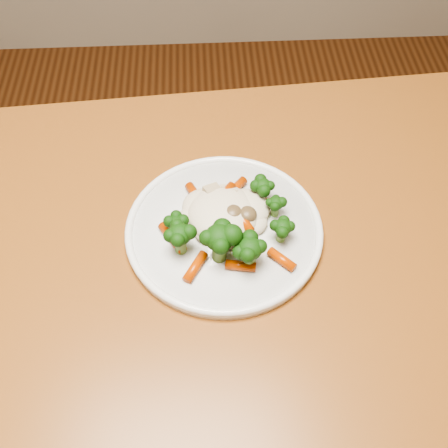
# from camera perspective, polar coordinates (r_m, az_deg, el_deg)

# --- Properties ---
(dining_table) EXTENTS (1.13, 0.80, 0.75)m
(dining_table) POSITION_cam_1_polar(r_m,az_deg,el_deg) (0.78, -7.06, -11.21)
(dining_table) COLOR #965622
(dining_table) RESTS_ON ground
(plate) EXTENTS (0.25, 0.25, 0.01)m
(plate) POSITION_cam_1_polar(r_m,az_deg,el_deg) (0.72, 0.00, -0.71)
(plate) COLOR white
(plate) RESTS_ON dining_table
(meal) EXTENTS (0.17, 0.16, 0.05)m
(meal) POSITION_cam_1_polar(r_m,az_deg,el_deg) (0.69, 0.21, 0.07)
(meal) COLOR beige
(meal) RESTS_ON plate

